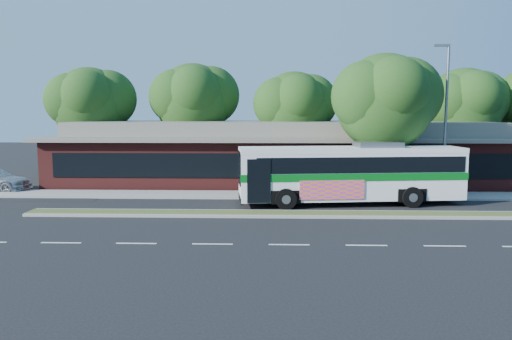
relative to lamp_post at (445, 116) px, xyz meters
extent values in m
plane|color=black|center=(-9.56, -6.00, -4.90)|extent=(120.00, 120.00, 0.00)
cube|color=#415122|center=(-9.56, -5.40, -4.83)|extent=(26.00, 1.10, 0.15)
cube|color=gray|center=(-9.56, 0.40, -4.84)|extent=(44.00, 2.60, 0.12)
cube|color=black|center=(-27.56, 4.00, -4.90)|extent=(14.00, 12.00, 0.01)
cube|color=#5B1F1C|center=(-9.56, 7.00, -3.30)|extent=(32.00, 10.00, 3.20)
cube|color=slate|center=(-9.56, 7.00, -1.58)|extent=(33.20, 11.20, 0.24)
cube|color=slate|center=(-9.56, 7.00, -0.95)|extent=(30.00, 8.00, 1.00)
cube|color=black|center=(-9.56, 1.97, -3.20)|extent=(30.00, 0.06, 1.60)
cylinder|color=slate|center=(0.04, 0.00, -0.40)|extent=(0.16, 0.16, 9.00)
cube|color=slate|center=(-0.36, 0.00, 4.10)|extent=(0.90, 0.18, 0.14)
cylinder|color=black|center=(-24.56, 9.00, -2.91)|extent=(0.44, 0.44, 3.99)
sphere|color=#143E15|center=(-24.56, 9.00, 0.83)|extent=(5.80, 5.80, 5.80)
sphere|color=#143E15|center=(-23.26, 9.43, 1.29)|extent=(4.52, 4.52, 4.52)
cylinder|color=black|center=(-16.56, 10.00, -2.80)|extent=(0.44, 0.44, 4.20)
sphere|color=#143E15|center=(-16.56, 10.00, 1.10)|extent=(6.00, 6.00, 6.00)
sphere|color=#143E15|center=(-15.21, 10.45, 1.58)|extent=(4.68, 4.68, 4.68)
cylinder|color=black|center=(-8.56, 9.00, -3.01)|extent=(0.44, 0.44, 3.78)
sphere|color=#143E15|center=(-8.56, 9.00, 0.56)|extent=(5.60, 5.60, 5.60)
sphere|color=#143E15|center=(-7.30, 9.42, 1.00)|extent=(4.37, 4.37, 4.37)
cylinder|color=black|center=(-1.56, 10.00, -2.70)|extent=(0.44, 0.44, 4.41)
sphere|color=#143E15|center=(-1.56, 10.00, 1.37)|extent=(6.20, 6.20, 6.20)
sphere|color=#143E15|center=(-0.17, 10.46, 1.86)|extent=(4.84, 4.84, 4.84)
cylinder|color=black|center=(4.44, 9.00, -2.97)|extent=(0.44, 0.44, 3.86)
sphere|color=#143E15|center=(4.44, 9.00, 0.70)|extent=(5.80, 5.80, 5.80)
sphere|color=#143E15|center=(5.74, 9.43, 1.16)|extent=(4.52, 4.52, 4.52)
cube|color=white|center=(-5.87, -2.20, -3.13)|extent=(12.56, 4.06, 2.84)
cube|color=black|center=(-5.57, -2.16, -2.57)|extent=(11.59, 3.99, 0.85)
cube|color=white|center=(-5.87, -2.20, -1.84)|extent=(12.59, 4.08, 0.27)
cube|color=#046416|center=(-5.87, -2.20, -3.22)|extent=(12.63, 4.12, 0.39)
cube|color=black|center=(-12.02, -2.93, -2.79)|extent=(0.33, 2.30, 1.76)
cube|color=black|center=(0.28, -1.47, -2.46)|extent=(0.31, 2.14, 1.14)
cube|color=#CC3CAB|center=(-7.04, -3.70, -3.87)|extent=(3.48, 0.46, 1.03)
cube|color=slate|center=(-4.34, -2.02, -1.57)|extent=(2.64, 1.92, 0.31)
cylinder|color=black|center=(-9.50, -3.93, -4.34)|extent=(1.17, 0.50, 1.13)
cylinder|color=black|center=(-9.80, -1.37, -4.34)|extent=(1.17, 0.50, 1.13)
cylinder|color=black|center=(-2.66, -3.12, -4.34)|extent=(1.17, 0.50, 1.13)
cylinder|color=black|center=(-2.96, -0.56, -4.34)|extent=(1.17, 0.50, 1.13)
cylinder|color=black|center=(-3.56, 0.20, -2.91)|extent=(0.44, 0.44, 3.98)
sphere|color=#143E15|center=(-3.56, 0.20, 0.82)|extent=(5.78, 5.78, 5.78)
sphere|color=#143E15|center=(-2.26, 0.63, 1.28)|extent=(4.51, 4.51, 4.51)
camera|label=1|loc=(-10.25, -29.97, 0.23)|focal=35.00mm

